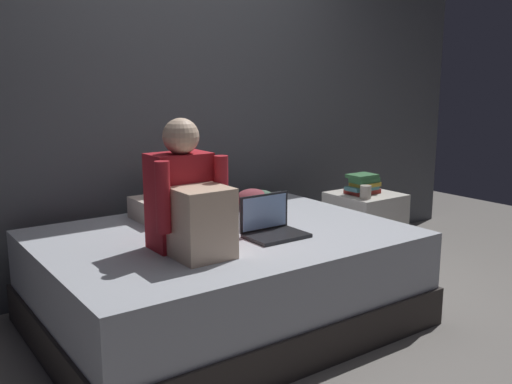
{
  "coord_description": "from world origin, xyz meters",
  "views": [
    {
      "loc": [
        -1.82,
        -2.29,
        1.38
      ],
      "look_at": [
        -0.11,
        0.1,
        0.79
      ],
      "focal_mm": 39.69,
      "sensor_mm": 36.0,
      "label": 1
    }
  ],
  "objects_px": {
    "person_sitting": "(188,202)",
    "clothes_pile": "(256,199)",
    "book_stack": "(363,185)",
    "pillow": "(181,206)",
    "nightstand": "(364,233)",
    "mug": "(366,192)",
    "laptop": "(271,226)",
    "bed": "(223,278)"
  },
  "relations": [
    {
      "from": "book_stack",
      "to": "mug",
      "type": "bearing_deg",
      "value": -129.76
    },
    {
      "from": "nightstand",
      "to": "clothes_pile",
      "type": "height_order",
      "value": "clothes_pile"
    },
    {
      "from": "pillow",
      "to": "mug",
      "type": "distance_m",
      "value": 1.26
    },
    {
      "from": "person_sitting",
      "to": "pillow",
      "type": "distance_m",
      "value": 0.74
    },
    {
      "from": "person_sitting",
      "to": "book_stack",
      "type": "distance_m",
      "value": 1.64
    },
    {
      "from": "nightstand",
      "to": "clothes_pile",
      "type": "distance_m",
      "value": 0.89
    },
    {
      "from": "person_sitting",
      "to": "book_stack",
      "type": "bearing_deg",
      "value": 12.63
    },
    {
      "from": "nightstand",
      "to": "pillow",
      "type": "height_order",
      "value": "pillow"
    },
    {
      "from": "book_stack",
      "to": "mug",
      "type": "xyz_separation_m",
      "value": [
        -0.1,
        -0.12,
        -0.02
      ]
    },
    {
      "from": "nightstand",
      "to": "book_stack",
      "type": "height_order",
      "value": "book_stack"
    },
    {
      "from": "laptop",
      "to": "clothes_pile",
      "type": "bearing_deg",
      "value": 61.63
    },
    {
      "from": "pillow",
      "to": "bed",
      "type": "bearing_deg",
      "value": -87.97
    },
    {
      "from": "bed",
      "to": "pillow",
      "type": "relative_size",
      "value": 3.57
    },
    {
      "from": "person_sitting",
      "to": "clothes_pile",
      "type": "distance_m",
      "value": 1.03
    },
    {
      "from": "laptop",
      "to": "mug",
      "type": "xyz_separation_m",
      "value": [
        0.99,
        0.26,
        0.03
      ]
    },
    {
      "from": "person_sitting",
      "to": "book_stack",
      "type": "relative_size",
      "value": 2.64
    },
    {
      "from": "laptop",
      "to": "pillow",
      "type": "xyz_separation_m",
      "value": [
        -0.19,
        0.67,
        0.01
      ]
    },
    {
      "from": "laptop",
      "to": "mug",
      "type": "bearing_deg",
      "value": 14.45
    },
    {
      "from": "person_sitting",
      "to": "book_stack",
      "type": "xyz_separation_m",
      "value": [
        1.59,
        0.36,
        -0.14
      ]
    },
    {
      "from": "nightstand",
      "to": "mug",
      "type": "xyz_separation_m",
      "value": [
        -0.13,
        -0.12,
        0.33
      ]
    },
    {
      "from": "pillow",
      "to": "book_stack",
      "type": "height_order",
      "value": "book_stack"
    },
    {
      "from": "laptop",
      "to": "mug",
      "type": "height_order",
      "value": "laptop"
    },
    {
      "from": "nightstand",
      "to": "book_stack",
      "type": "relative_size",
      "value": 2.32
    },
    {
      "from": "person_sitting",
      "to": "clothes_pile",
      "type": "relative_size",
      "value": 2.35
    },
    {
      "from": "book_stack",
      "to": "clothes_pile",
      "type": "distance_m",
      "value": 0.8
    },
    {
      "from": "nightstand",
      "to": "laptop",
      "type": "xyz_separation_m",
      "value": [
        -1.12,
        -0.38,
        0.3
      ]
    },
    {
      "from": "person_sitting",
      "to": "laptop",
      "type": "distance_m",
      "value": 0.53
    },
    {
      "from": "book_stack",
      "to": "mug",
      "type": "height_order",
      "value": "book_stack"
    },
    {
      "from": "person_sitting",
      "to": "mug",
      "type": "xyz_separation_m",
      "value": [
        1.49,
        0.24,
        -0.17
      ]
    },
    {
      "from": "book_stack",
      "to": "person_sitting",
      "type": "bearing_deg",
      "value": -167.37
    },
    {
      "from": "clothes_pile",
      "to": "person_sitting",
      "type": "bearing_deg",
      "value": -144.64
    },
    {
      "from": "bed",
      "to": "nightstand",
      "type": "relative_size",
      "value": 3.47
    },
    {
      "from": "pillow",
      "to": "book_stack",
      "type": "relative_size",
      "value": 2.26
    },
    {
      "from": "book_stack",
      "to": "mug",
      "type": "relative_size",
      "value": 2.76
    },
    {
      "from": "bed",
      "to": "person_sitting",
      "type": "relative_size",
      "value": 3.05
    },
    {
      "from": "nightstand",
      "to": "pillow",
      "type": "xyz_separation_m",
      "value": [
        -1.32,
        0.3,
        0.31
      ]
    },
    {
      "from": "nightstand",
      "to": "laptop",
      "type": "bearing_deg",
      "value": -161.51
    },
    {
      "from": "person_sitting",
      "to": "laptop",
      "type": "height_order",
      "value": "person_sitting"
    },
    {
      "from": "person_sitting",
      "to": "laptop",
      "type": "xyz_separation_m",
      "value": [
        0.5,
        -0.02,
        -0.2
      ]
    },
    {
      "from": "laptop",
      "to": "pillow",
      "type": "height_order",
      "value": "laptop"
    },
    {
      "from": "person_sitting",
      "to": "pillow",
      "type": "xyz_separation_m",
      "value": [
        0.31,
        0.65,
        -0.19
      ]
    },
    {
      "from": "pillow",
      "to": "nightstand",
      "type": "bearing_deg",
      "value": -12.67
    }
  ]
}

